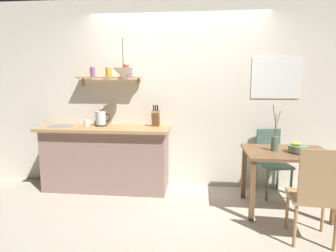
# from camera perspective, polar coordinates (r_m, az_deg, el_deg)

# --- Properties ---
(ground_plane) EXTENTS (14.00, 14.00, 0.00)m
(ground_plane) POSITION_cam_1_polar(r_m,az_deg,el_deg) (3.98, 1.07, -14.26)
(ground_plane) COLOR #BCB29E
(back_wall) EXTENTS (6.80, 0.11, 2.70)m
(back_wall) POSITION_cam_1_polar(r_m,az_deg,el_deg) (4.29, 4.65, 6.06)
(back_wall) COLOR silver
(back_wall) RESTS_ON ground_plane
(kitchen_counter) EXTENTS (1.83, 0.63, 0.92)m
(kitchen_counter) POSITION_cam_1_polar(r_m,az_deg,el_deg) (4.32, -11.94, -6.03)
(kitchen_counter) COLOR gray
(kitchen_counter) RESTS_ON ground_plane
(wall_shelf) EXTENTS (0.93, 0.20, 0.31)m
(wall_shelf) POSITION_cam_1_polar(r_m,az_deg,el_deg) (4.31, -10.76, 9.74)
(wall_shelf) COLOR tan
(dining_table) EXTENTS (0.98, 0.75, 0.73)m
(dining_table) POSITION_cam_1_polar(r_m,az_deg,el_deg) (3.78, 22.05, -6.29)
(dining_table) COLOR brown
(dining_table) RESTS_ON ground_plane
(dining_chair_near) EXTENTS (0.44, 0.44, 0.96)m
(dining_chair_near) POSITION_cam_1_polar(r_m,az_deg,el_deg) (3.15, 26.66, -11.45)
(dining_chair_near) COLOR tan
(dining_chair_near) RESTS_ON ground_plane
(dining_chair_far) EXTENTS (0.47, 0.51, 0.89)m
(dining_chair_far) POSITION_cam_1_polar(r_m,az_deg,el_deg) (4.31, 19.44, -6.05)
(dining_chair_far) COLOR #4C6B5B
(dining_chair_far) RESTS_ON ground_plane
(fruit_bowl) EXTENTS (0.22, 0.22, 0.13)m
(fruit_bowl) POSITION_cam_1_polar(r_m,az_deg,el_deg) (3.72, 23.99, -4.00)
(fruit_bowl) COLOR slate
(fruit_bowl) RESTS_ON dining_table
(twig_vase) EXTENTS (0.10, 0.08, 0.55)m
(twig_vase) POSITION_cam_1_polar(r_m,az_deg,el_deg) (3.71, 20.03, -3.07)
(twig_vase) COLOR #567056
(twig_vase) RESTS_ON dining_table
(electric_kettle) EXTENTS (0.25, 0.17, 0.23)m
(electric_kettle) POSITION_cam_1_polar(r_m,az_deg,el_deg) (4.28, -12.90, 1.39)
(electric_kettle) COLOR black
(electric_kettle) RESTS_ON kitchen_counter
(knife_block) EXTENTS (0.10, 0.17, 0.31)m
(knife_block) POSITION_cam_1_polar(r_m,az_deg,el_deg) (4.14, -2.39, 1.60)
(knife_block) COLOR brown
(knife_block) RESTS_ON kitchen_counter
(coffee_mug_by_sink) EXTENTS (0.12, 0.08, 0.09)m
(coffee_mug_by_sink) POSITION_cam_1_polar(r_m,az_deg,el_deg) (4.34, -15.49, 0.60)
(coffee_mug_by_sink) COLOR white
(coffee_mug_by_sink) RESTS_ON kitchen_counter
(pendant_lamp) EXTENTS (0.26, 0.26, 0.53)m
(pendant_lamp) POSITION_cam_1_polar(r_m,az_deg,el_deg) (3.98, -8.70, 10.09)
(pendant_lamp) COLOR black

